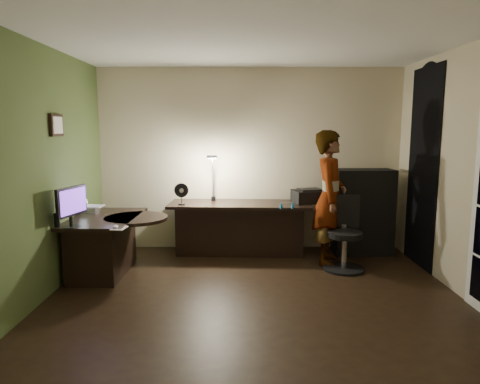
{
  "coord_description": "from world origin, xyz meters",
  "views": [
    {
      "loc": [
        -0.17,
        -4.41,
        1.82
      ],
      "look_at": [
        -0.15,
        1.05,
        1.0
      ],
      "focal_mm": 32.0,
      "sensor_mm": 36.0,
      "label": 1
    }
  ],
  "objects_px": {
    "cabinet": "(363,212)",
    "person": "(330,198)",
    "monitor": "(70,213)",
    "office_chair": "(345,234)",
    "desk_left": "(106,245)",
    "desk_right": "(240,229)"
  },
  "relations": [
    {
      "from": "cabinet",
      "to": "person",
      "type": "distance_m",
      "value": 0.78
    },
    {
      "from": "monitor",
      "to": "person",
      "type": "xyz_separation_m",
      "value": [
        3.09,
        0.97,
        0.01
      ]
    },
    {
      "from": "office_chair",
      "to": "desk_left",
      "type": "bearing_deg",
      "value": -168.03
    },
    {
      "from": "desk_left",
      "to": "office_chair",
      "type": "distance_m",
      "value": 3.03
    },
    {
      "from": "desk_right",
      "to": "cabinet",
      "type": "height_order",
      "value": "cabinet"
    },
    {
      "from": "cabinet",
      "to": "person",
      "type": "xyz_separation_m",
      "value": [
        -0.58,
        -0.44,
        0.28
      ]
    },
    {
      "from": "monitor",
      "to": "office_chair",
      "type": "bearing_deg",
      "value": 25.74
    },
    {
      "from": "desk_right",
      "to": "office_chair",
      "type": "bearing_deg",
      "value": -25.15
    },
    {
      "from": "desk_right",
      "to": "office_chair",
      "type": "relative_size",
      "value": 2.12
    },
    {
      "from": "monitor",
      "to": "office_chair",
      "type": "height_order",
      "value": "monitor"
    },
    {
      "from": "cabinet",
      "to": "office_chair",
      "type": "height_order",
      "value": "cabinet"
    },
    {
      "from": "desk_left",
      "to": "office_chair",
      "type": "bearing_deg",
      "value": 3.47
    },
    {
      "from": "cabinet",
      "to": "monitor",
      "type": "height_order",
      "value": "cabinet"
    },
    {
      "from": "cabinet",
      "to": "office_chair",
      "type": "relative_size",
      "value": 1.3
    },
    {
      "from": "desk_right",
      "to": "office_chair",
      "type": "height_order",
      "value": "office_chair"
    },
    {
      "from": "monitor",
      "to": "person",
      "type": "height_order",
      "value": "person"
    },
    {
      "from": "desk_right",
      "to": "desk_left",
      "type": "bearing_deg",
      "value": -150.64
    },
    {
      "from": "person",
      "to": "desk_left",
      "type": "bearing_deg",
      "value": 115.25
    },
    {
      "from": "cabinet",
      "to": "person",
      "type": "relative_size",
      "value": 0.69
    },
    {
      "from": "desk_left",
      "to": "monitor",
      "type": "distance_m",
      "value": 0.77
    },
    {
      "from": "desk_left",
      "to": "cabinet",
      "type": "xyz_separation_m",
      "value": [
        3.47,
        0.88,
        0.25
      ]
    },
    {
      "from": "monitor",
      "to": "person",
      "type": "relative_size",
      "value": 0.28
    }
  ]
}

